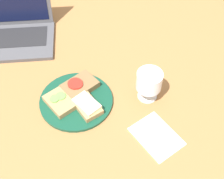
{
  "coord_description": "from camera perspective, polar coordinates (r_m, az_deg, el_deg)",
  "views": [
    {
      "loc": [
        -0.53,
        -68.03,
        86.33
      ],
      "look_at": [
        5.4,
        -3.16,
        8.0
      ],
      "focal_mm": 50.0,
      "sensor_mm": 36.0,
      "label": 1
    }
  ],
  "objects": [
    {
      "name": "napkin",
      "position": [
        0.98,
        8.13,
        -8.48
      ],
      "size": [
        17.24,
        18.59,
        0.4
      ],
      "primitive_type": "cube",
      "rotation": [
        0.0,
        0.0,
        0.54
      ],
      "color": "white",
      "rests_on": "wooden_table"
    },
    {
      "name": "wine_glass",
      "position": [
        1.01,
        6.81,
        1.46
      ],
      "size": [
        8.46,
        8.46,
        11.17
      ],
      "color": "white",
      "rests_on": "wooden_table"
    },
    {
      "name": "sandwich_with_cheese",
      "position": [
        1.01,
        -4.61,
        -2.91
      ],
      "size": [
        10.64,
        12.11,
        2.93
      ],
      "color": "#A88456",
      "rests_on": "plate"
    },
    {
      "name": "sandwich_with_cucumber",
      "position": [
        1.04,
        -9.43,
        -2.18
      ],
      "size": [
        12.27,
        12.92,
        2.46
      ],
      "color": "#A88456",
      "rests_on": "plate"
    },
    {
      "name": "laptop",
      "position": [
        1.31,
        -17.53,
        10.72
      ],
      "size": [
        30.64,
        25.23,
        21.09
      ],
      "color": "#4C4C51",
      "rests_on": "wooden_table"
    },
    {
      "name": "plate",
      "position": [
        1.05,
        -6.56,
        -2.05
      ],
      "size": [
        24.55,
        24.55,
        1.08
      ],
      "primitive_type": "cylinder",
      "color": "#144733",
      "rests_on": "wooden_table"
    },
    {
      "name": "wooden_table",
      "position": [
        1.09,
        -2.99,
        -1.11
      ],
      "size": [
        140.0,
        140.0,
        3.0
      ],
      "primitive_type": "cube",
      "color": "#9E6B3D",
      "rests_on": "ground"
    },
    {
      "name": "sandwich_with_tomato",
      "position": [
        1.07,
        -5.98,
        0.69
      ],
      "size": [
        13.95,
        13.16,
        2.94
      ],
      "color": "brown",
      "rests_on": "plate"
    }
  ]
}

